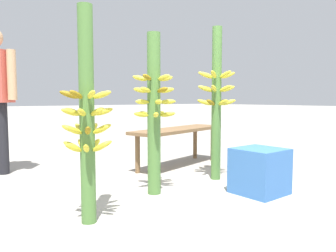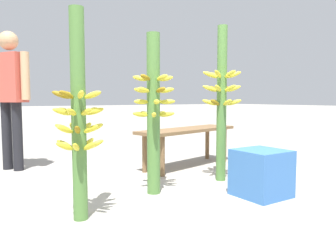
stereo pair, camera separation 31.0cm
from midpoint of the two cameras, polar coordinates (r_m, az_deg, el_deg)
ground_plane at (r=2.92m, az=-0.84°, el=-13.06°), size 80.00×80.00×0.00m
banana_stalk_left at (r=2.42m, az=-17.54°, el=1.44°), size 0.38×0.37×1.54m
banana_stalk_center at (r=3.04m, az=-5.39°, el=2.63°), size 0.41×0.41×1.50m
banana_stalk_right at (r=3.61m, az=6.01°, el=4.47°), size 0.43×0.43×1.67m
market_bench at (r=4.32m, az=-0.20°, el=-1.35°), size 1.59×0.75×0.51m
produce_crate at (r=3.19m, az=13.00°, el=-7.66°), size 0.43×0.43×0.43m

